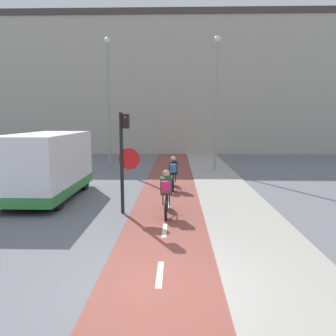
{
  "coord_description": "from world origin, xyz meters",
  "views": [
    {
      "loc": [
        0.32,
        -5.44,
        3.0
      ],
      "look_at": [
        0.0,
        6.4,
        1.2
      ],
      "focal_mm": 35.0,
      "sensor_mm": 36.0,
      "label": 1
    }
  ],
  "objects_px": {
    "traffic_light_pole": "(124,152)",
    "cyclist_near": "(166,194)",
    "street_lamp_sidewalk": "(216,91)",
    "street_lamp_far": "(108,91)",
    "cyclist_far": "(173,173)",
    "van": "(48,167)"
  },
  "relations": [
    {
      "from": "traffic_light_pole",
      "to": "street_lamp_far",
      "type": "distance_m",
      "value": 10.39
    },
    {
      "from": "street_lamp_far",
      "to": "cyclist_far",
      "type": "xyz_separation_m",
      "value": [
        3.95,
        -6.19,
        -3.92
      ]
    },
    {
      "from": "cyclist_near",
      "to": "street_lamp_sidewalk",
      "type": "bearing_deg",
      "value": 73.9
    },
    {
      "from": "street_lamp_far",
      "to": "van",
      "type": "xyz_separation_m",
      "value": [
        -0.72,
        -7.89,
        -3.41
      ]
    },
    {
      "from": "traffic_light_pole",
      "to": "street_lamp_sidewalk",
      "type": "distance_m",
      "value": 9.6
    },
    {
      "from": "street_lamp_far",
      "to": "van",
      "type": "bearing_deg",
      "value": -95.22
    },
    {
      "from": "street_lamp_sidewalk",
      "to": "cyclist_far",
      "type": "xyz_separation_m",
      "value": [
        -2.33,
        -4.88,
        -3.78
      ]
    },
    {
      "from": "van",
      "to": "street_lamp_sidewalk",
      "type": "bearing_deg",
      "value": 43.23
    },
    {
      "from": "street_lamp_sidewalk",
      "to": "street_lamp_far",
      "type": "bearing_deg",
      "value": 168.21
    },
    {
      "from": "street_lamp_sidewalk",
      "to": "van",
      "type": "relative_size",
      "value": 1.53
    },
    {
      "from": "street_lamp_sidewalk",
      "to": "van",
      "type": "xyz_separation_m",
      "value": [
        -7.0,
        -6.58,
        -3.27
      ]
    },
    {
      "from": "traffic_light_pole",
      "to": "cyclist_near",
      "type": "distance_m",
      "value": 1.85
    },
    {
      "from": "cyclist_far",
      "to": "cyclist_near",
      "type": "bearing_deg",
      "value": -92.68
    },
    {
      "from": "street_lamp_sidewalk",
      "to": "cyclist_near",
      "type": "xyz_separation_m",
      "value": [
        -2.5,
        -8.67,
        -3.78
      ]
    },
    {
      "from": "street_lamp_far",
      "to": "cyclist_near",
      "type": "distance_m",
      "value": 11.37
    },
    {
      "from": "traffic_light_pole",
      "to": "cyclist_near",
      "type": "height_order",
      "value": "traffic_light_pole"
    },
    {
      "from": "traffic_light_pole",
      "to": "cyclist_far",
      "type": "distance_m",
      "value": 4.06
    },
    {
      "from": "traffic_light_pole",
      "to": "street_lamp_sidewalk",
      "type": "height_order",
      "value": "street_lamp_sidewalk"
    },
    {
      "from": "cyclist_far",
      "to": "van",
      "type": "height_order",
      "value": "van"
    },
    {
      "from": "traffic_light_pole",
      "to": "van",
      "type": "bearing_deg",
      "value": 149.63
    },
    {
      "from": "traffic_light_pole",
      "to": "cyclist_far",
      "type": "height_order",
      "value": "traffic_light_pole"
    },
    {
      "from": "street_lamp_sidewalk",
      "to": "van",
      "type": "distance_m",
      "value": 10.14
    }
  ]
}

